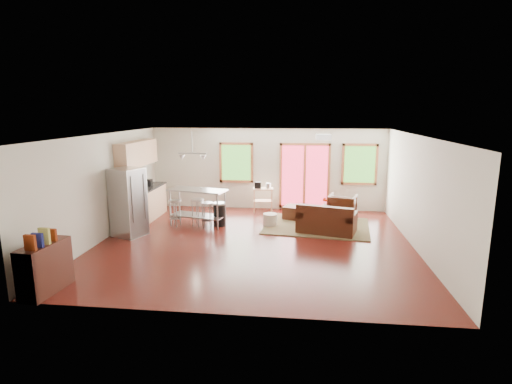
# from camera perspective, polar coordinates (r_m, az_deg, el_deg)

# --- Properties ---
(floor) EXTENTS (7.50, 7.00, 0.02)m
(floor) POSITION_cam_1_polar(r_m,az_deg,el_deg) (9.78, -0.20, -7.32)
(floor) COLOR #390E0A
(floor) RESTS_ON ground
(ceiling) EXTENTS (7.50, 7.00, 0.02)m
(ceiling) POSITION_cam_1_polar(r_m,az_deg,el_deg) (9.26, -0.21, 8.20)
(ceiling) COLOR silver
(ceiling) RESTS_ON ground
(back_wall) EXTENTS (7.50, 0.02, 2.60)m
(back_wall) POSITION_cam_1_polar(r_m,az_deg,el_deg) (12.88, 1.61, 3.30)
(back_wall) COLOR beige
(back_wall) RESTS_ON ground
(left_wall) EXTENTS (0.02, 7.00, 2.60)m
(left_wall) POSITION_cam_1_polar(r_m,az_deg,el_deg) (10.55, -20.95, 0.67)
(left_wall) COLOR beige
(left_wall) RESTS_ON ground
(right_wall) EXTENTS (0.02, 7.00, 2.60)m
(right_wall) POSITION_cam_1_polar(r_m,az_deg,el_deg) (9.75, 22.32, -0.28)
(right_wall) COLOR beige
(right_wall) RESTS_ON ground
(front_wall) EXTENTS (7.50, 0.02, 2.60)m
(front_wall) POSITION_cam_1_polar(r_m,az_deg,el_deg) (6.07, -4.08, -6.29)
(front_wall) COLOR beige
(front_wall) RESTS_ON ground
(window_left) EXTENTS (1.10, 0.05, 1.30)m
(window_left) POSITION_cam_1_polar(r_m,az_deg,el_deg) (12.92, -2.84, 4.21)
(window_left) COLOR #29521B
(window_left) RESTS_ON back_wall
(french_doors) EXTENTS (1.60, 0.05, 2.10)m
(french_doors) POSITION_cam_1_polar(r_m,az_deg,el_deg) (12.81, 6.95, 2.27)
(french_doors) COLOR #A92239
(french_doors) RESTS_ON back_wall
(window_right) EXTENTS (1.10, 0.05, 1.30)m
(window_right) POSITION_cam_1_polar(r_m,az_deg,el_deg) (12.88, 14.59, 3.83)
(window_right) COLOR #29521B
(window_right) RESTS_ON back_wall
(rug) EXTENTS (3.04, 2.47, 0.03)m
(rug) POSITION_cam_1_polar(r_m,az_deg,el_deg) (11.23, 8.67, -4.81)
(rug) COLOR #44613D
(rug) RESTS_ON floor
(loveseat) EXTENTS (1.64, 1.20, 0.78)m
(loveseat) POSITION_cam_1_polar(r_m,az_deg,el_deg) (10.60, 10.04, -4.17)
(loveseat) COLOR black
(loveseat) RESTS_ON floor
(coffee_table) EXTENTS (1.11, 0.90, 0.38)m
(coffee_table) POSITION_cam_1_polar(r_m,az_deg,el_deg) (11.35, 9.06, -2.98)
(coffee_table) COLOR #391912
(coffee_table) RESTS_ON floor
(armchair) EXTENTS (0.93, 0.89, 0.79)m
(armchair) POSITION_cam_1_polar(r_m,az_deg,el_deg) (12.12, 12.23, -1.84)
(armchair) COLOR black
(armchair) RESTS_ON floor
(ottoman) EXTENTS (0.73, 0.73, 0.39)m
(ottoman) POSITION_cam_1_polar(r_m,az_deg,el_deg) (11.86, 5.55, -2.92)
(ottoman) COLOR black
(ottoman) RESTS_ON floor
(pouf) EXTENTS (0.51, 0.51, 0.34)m
(pouf) POSITION_cam_1_polar(r_m,az_deg,el_deg) (11.12, 2.03, -3.99)
(pouf) COLOR beige
(pouf) RESTS_ON floor
(vase) EXTENTS (0.23, 0.24, 0.34)m
(vase) POSITION_cam_1_polar(r_m,az_deg,el_deg) (11.47, 9.79, -1.86)
(vase) COLOR silver
(vase) RESTS_ON coffee_table
(book) EXTENTS (0.22, 0.03, 0.29)m
(book) POSITION_cam_1_polar(r_m,az_deg,el_deg) (11.34, 10.98, -1.94)
(book) COLOR maroon
(book) RESTS_ON coffee_table
(cabinets) EXTENTS (0.64, 2.24, 2.30)m
(cabinets) POSITION_cam_1_polar(r_m,az_deg,el_deg) (12.01, -15.98, 0.44)
(cabinets) COLOR tan
(cabinets) RESTS_ON floor
(refrigerator) EXTENTS (0.89, 0.88, 1.74)m
(refrigerator) POSITION_cam_1_polar(r_m,az_deg,el_deg) (10.63, -17.75, -1.40)
(refrigerator) COLOR #B7BABC
(refrigerator) RESTS_ON floor
(island) EXTENTS (1.72, 1.01, 1.02)m
(island) POSITION_cam_1_polar(r_m,az_deg,el_deg) (11.20, -8.37, -1.20)
(island) COLOR #B7BABC
(island) RESTS_ON floor
(cup) EXTENTS (0.13, 0.12, 0.11)m
(cup) POSITION_cam_1_polar(r_m,az_deg,el_deg) (11.23, -7.87, 0.43)
(cup) COLOR silver
(cup) RESTS_ON island
(bar_stool_a) EXTENTS (0.43, 0.43, 0.74)m
(bar_stool_a) POSITION_cam_1_polar(r_m,az_deg,el_deg) (11.23, -11.49, -2.08)
(bar_stool_a) COLOR #B7BABC
(bar_stool_a) RESTS_ON floor
(bar_stool_b) EXTENTS (0.47, 0.47, 0.76)m
(bar_stool_b) POSITION_cam_1_polar(r_m,az_deg,el_deg) (11.14, -8.39, -1.98)
(bar_stool_b) COLOR #B7BABC
(bar_stool_b) RESTS_ON floor
(bar_stool_c) EXTENTS (0.35, 0.35, 0.71)m
(bar_stool_c) POSITION_cam_1_polar(r_m,az_deg,el_deg) (10.92, -7.02, -2.43)
(bar_stool_c) COLOR #B7BABC
(bar_stool_c) RESTS_ON floor
(trash_can) EXTENTS (0.46, 0.46, 0.65)m
(trash_can) POSITION_cam_1_polar(r_m,az_deg,el_deg) (11.15, -5.24, -3.14)
(trash_can) COLOR black
(trash_can) RESTS_ON floor
(kitchen_cart) EXTENTS (0.67, 0.47, 0.97)m
(kitchen_cart) POSITION_cam_1_polar(r_m,az_deg,el_deg) (12.49, 0.91, 0.06)
(kitchen_cart) COLOR tan
(kitchen_cart) RESTS_ON floor
(bookshelf) EXTENTS (0.47, 1.03, 1.18)m
(bookshelf) POSITION_cam_1_polar(r_m,az_deg,el_deg) (8.02, -27.91, -9.45)
(bookshelf) COLOR #391912
(bookshelf) RESTS_ON floor
(ceiling_flush) EXTENTS (0.35, 0.35, 0.12)m
(ceiling_flush) POSITION_cam_1_polar(r_m,az_deg,el_deg) (9.82, 9.61, 7.76)
(ceiling_flush) COLOR white
(ceiling_flush) RESTS_ON ceiling
(pendant_light) EXTENTS (0.80, 0.18, 0.79)m
(pendant_light) POSITION_cam_1_polar(r_m,az_deg,el_deg) (11.16, -9.07, 4.97)
(pendant_light) COLOR gray
(pendant_light) RESTS_ON ceiling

